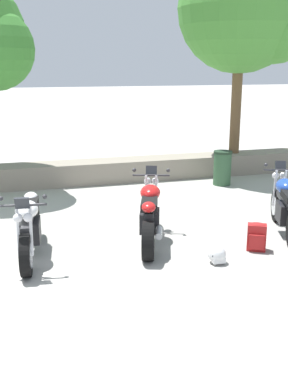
{
  "coord_description": "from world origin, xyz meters",
  "views": [
    {
      "loc": [
        0.9,
        -6.84,
        2.92
      ],
      "look_at": [
        3.25,
        1.2,
        0.65
      ],
      "focal_mm": 43.84,
      "sensor_mm": 36.0,
      "label": 1
    }
  ],
  "objects_px": {
    "motorcycle_white_near_left": "(29,227)",
    "rider_helmet": "(217,255)",
    "motorcycle_red_centre": "(150,215)",
    "motorcycle_blue_far_right": "(286,207)",
    "leafy_tree_far_right": "(248,11)",
    "rider_backpack": "(257,236)",
    "trash_bin": "(222,168)"
  },
  "relations": [
    {
      "from": "rider_helmet",
      "to": "leafy_tree_far_right",
      "type": "relative_size",
      "value": 0.05
    },
    {
      "from": "motorcycle_red_centre",
      "to": "trash_bin",
      "type": "distance_m",
      "value": 4.41
    },
    {
      "from": "rider_helmet",
      "to": "motorcycle_blue_far_right",
      "type": "bearing_deg",
      "value": 26.7
    },
    {
      "from": "rider_helmet",
      "to": "trash_bin",
      "type": "xyz_separation_m",
      "value": [
        2.19,
        4.44,
        0.3
      ]
    },
    {
      "from": "leafy_tree_far_right",
      "to": "trash_bin",
      "type": "distance_m",
      "value": 4.15
    },
    {
      "from": "rider_backpack",
      "to": "trash_bin",
      "type": "distance_m",
      "value": 4.36
    },
    {
      "from": "motorcycle_blue_far_right",
      "to": "rider_helmet",
      "type": "height_order",
      "value": "motorcycle_blue_far_right"
    },
    {
      "from": "rider_helmet",
      "to": "leafy_tree_far_right",
      "type": "bearing_deg",
      "value": 59.52
    },
    {
      "from": "leafy_tree_far_right",
      "to": "motorcycle_white_near_left",
      "type": "bearing_deg",
      "value": -142.98
    },
    {
      "from": "motorcycle_blue_far_right",
      "to": "rider_backpack",
      "type": "xyz_separation_m",
      "value": [
        -0.9,
        -0.57,
        -0.24
      ]
    },
    {
      "from": "motorcycle_red_centre",
      "to": "motorcycle_blue_far_right",
      "type": "height_order",
      "value": "same"
    },
    {
      "from": "rider_backpack",
      "to": "leafy_tree_far_right",
      "type": "height_order",
      "value": "leafy_tree_far_right"
    },
    {
      "from": "motorcycle_blue_far_right",
      "to": "trash_bin",
      "type": "relative_size",
      "value": 2.31
    },
    {
      "from": "motorcycle_red_centre",
      "to": "motorcycle_white_near_left",
      "type": "bearing_deg",
      "value": -178.0
    },
    {
      "from": "leafy_tree_far_right",
      "to": "trash_bin",
      "type": "xyz_separation_m",
      "value": [
        -1.1,
        -1.15,
        -3.83
      ]
    },
    {
      "from": "rider_backpack",
      "to": "rider_helmet",
      "type": "height_order",
      "value": "rider_backpack"
    },
    {
      "from": "rider_backpack",
      "to": "leafy_tree_far_right",
      "type": "relative_size",
      "value": 0.09
    },
    {
      "from": "motorcycle_white_near_left",
      "to": "rider_backpack",
      "type": "distance_m",
      "value": 3.64
    },
    {
      "from": "motorcycle_red_centre",
      "to": "rider_backpack",
      "type": "height_order",
      "value": "motorcycle_red_centre"
    },
    {
      "from": "motorcycle_red_centre",
      "to": "motorcycle_blue_far_right",
      "type": "relative_size",
      "value": 1.01
    },
    {
      "from": "motorcycle_blue_far_right",
      "to": "rider_backpack",
      "type": "distance_m",
      "value": 1.09
    },
    {
      "from": "motorcycle_red_centre",
      "to": "motorcycle_blue_far_right",
      "type": "distance_m",
      "value": 2.47
    },
    {
      "from": "motorcycle_blue_far_right",
      "to": "rider_backpack",
      "type": "relative_size",
      "value": 4.23
    },
    {
      "from": "motorcycle_white_near_left",
      "to": "rider_backpack",
      "type": "bearing_deg",
      "value": -12.08
    },
    {
      "from": "rider_backpack",
      "to": "rider_helmet",
      "type": "bearing_deg",
      "value": -160.16
    },
    {
      "from": "motorcycle_blue_far_right",
      "to": "leafy_tree_far_right",
      "type": "distance_m",
      "value": 6.25
    },
    {
      "from": "rider_helmet",
      "to": "trash_bin",
      "type": "bearing_deg",
      "value": 63.75
    },
    {
      "from": "motorcycle_white_near_left",
      "to": "rider_helmet",
      "type": "height_order",
      "value": "motorcycle_white_near_left"
    },
    {
      "from": "motorcycle_blue_far_right",
      "to": "leafy_tree_far_right",
      "type": "xyz_separation_m",
      "value": [
        1.56,
        4.72,
        3.78
      ]
    },
    {
      "from": "motorcycle_white_near_left",
      "to": "motorcycle_red_centre",
      "type": "bearing_deg",
      "value": 2.0
    },
    {
      "from": "motorcycle_blue_far_right",
      "to": "motorcycle_red_centre",
      "type": "bearing_deg",
      "value": 173.96
    },
    {
      "from": "motorcycle_white_near_left",
      "to": "motorcycle_red_centre",
      "type": "height_order",
      "value": "same"
    }
  ]
}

